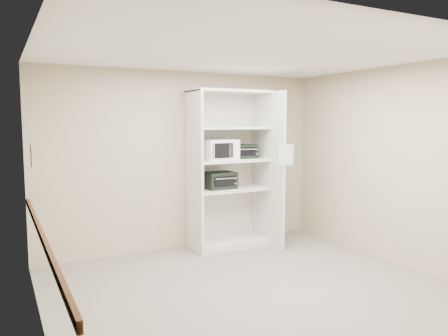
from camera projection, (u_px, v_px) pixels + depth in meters
name	position (u px, v px, depth m)	size (l,w,h in m)	color
floor	(251.00, 289.00, 5.09)	(4.50, 4.00, 0.01)	#686457
ceiling	(253.00, 53.00, 4.80)	(4.50, 4.00, 0.01)	white
wall_back	(184.00, 160.00, 6.71)	(4.50, 0.02, 2.70)	#C5B194
wall_front	(395.00, 203.00, 3.18)	(4.50, 0.02, 2.70)	#C5B194
wall_left	(37.00, 188.00, 3.91)	(0.02, 4.00, 2.70)	#C5B194
wall_right	(392.00, 165.00, 5.98)	(0.02, 4.00, 2.70)	#C5B194
shelving_unit	(232.00, 174.00, 6.78)	(1.24, 0.92, 2.42)	silver
microwave	(219.00, 150.00, 6.58)	(0.51, 0.39, 0.31)	white
toaster_oven_upper	(244.00, 151.00, 6.88)	(0.38, 0.28, 0.22)	black
toaster_oven_lower	(219.00, 180.00, 6.70)	(0.46, 0.35, 0.26)	black
paper_sign	(286.00, 155.00, 6.46)	(0.24, 0.01, 0.31)	white
chair_rail	(42.00, 237.00, 3.97)	(0.04, 3.98, 0.08)	#3E1E0E
wall_poster	(31.00, 156.00, 4.54)	(0.01, 0.18, 0.25)	white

